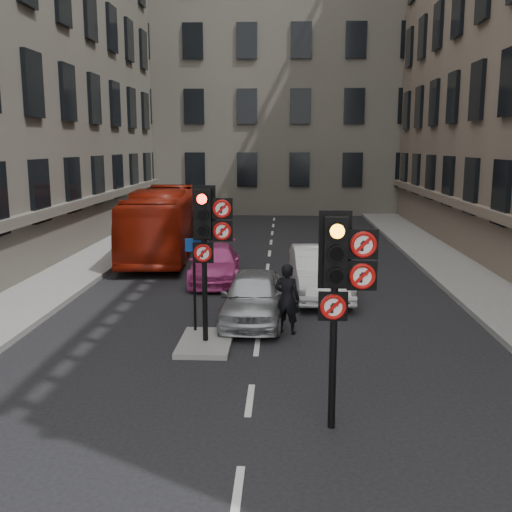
# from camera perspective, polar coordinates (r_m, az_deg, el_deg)

# --- Properties ---
(ground) EXTENTS (120.00, 120.00, 0.00)m
(ground) POSITION_cam_1_polar(r_m,az_deg,el_deg) (9.44, -1.30, -18.52)
(ground) COLOR black
(ground) RESTS_ON ground
(pavement_left) EXTENTS (3.00, 50.00, 0.16)m
(pavement_left) POSITION_cam_1_polar(r_m,az_deg,el_deg) (22.14, -18.01, -1.72)
(pavement_left) COLOR gray
(pavement_left) RESTS_ON ground
(pavement_right) EXTENTS (3.00, 50.00, 0.16)m
(pavement_right) POSITION_cam_1_polar(r_m,az_deg,el_deg) (21.76, 20.30, -2.07)
(pavement_right) COLOR gray
(pavement_right) RESTS_ON ground
(centre_island) EXTENTS (1.20, 2.00, 0.12)m
(centre_island) POSITION_cam_1_polar(r_m,az_deg,el_deg) (14.10, -4.82, -8.22)
(centre_island) COLOR gray
(centre_island) RESTS_ON ground
(building_far) EXTENTS (30.00, 14.00, 20.00)m
(building_far) POSITION_cam_1_polar(r_m,az_deg,el_deg) (46.55, 2.00, 17.22)
(building_far) COLOR #6A645A
(building_far) RESTS_ON ground
(signal_near) EXTENTS (0.91, 0.40, 3.58)m
(signal_near) POSITION_cam_1_polar(r_m,az_deg,el_deg) (9.48, 8.05, -1.76)
(signal_near) COLOR black
(signal_near) RESTS_ON ground
(signal_far) EXTENTS (0.91, 0.40, 3.58)m
(signal_far) POSITION_cam_1_polar(r_m,az_deg,el_deg) (13.46, -4.63, 2.47)
(signal_far) COLOR black
(signal_far) RESTS_ON centre_island
(car_silver) EXTENTS (1.71, 3.96, 1.33)m
(car_silver) POSITION_cam_1_polar(r_m,az_deg,el_deg) (15.74, -0.25, -3.87)
(car_silver) COLOR #A2A5AA
(car_silver) RESTS_ON ground
(car_white) EXTENTS (1.84, 4.63, 1.50)m
(car_white) POSITION_cam_1_polar(r_m,az_deg,el_deg) (18.47, 6.06, -1.50)
(car_white) COLOR white
(car_white) RESTS_ON ground
(car_pink) EXTENTS (2.00, 4.26, 1.20)m
(car_pink) POSITION_cam_1_polar(r_m,az_deg,el_deg) (20.44, -3.95, -0.72)
(car_pink) COLOR #C33988
(car_pink) RESTS_ON ground
(bus_red) EXTENTS (3.15, 10.13, 2.78)m
(bus_red) POSITION_cam_1_polar(r_m,az_deg,el_deg) (25.52, -8.88, 3.22)
(bus_red) COLOR maroon
(bus_red) RESTS_ON ground
(motorcycle) EXTENTS (0.66, 1.58, 0.92)m
(motorcycle) POSITION_cam_1_polar(r_m,az_deg,el_deg) (15.35, -2.54, -5.05)
(motorcycle) COLOR black
(motorcycle) RESTS_ON ground
(motorcyclist) EXTENTS (0.74, 0.59, 1.76)m
(motorcyclist) POSITION_cam_1_polar(r_m,az_deg,el_deg) (14.70, 2.97, -4.07)
(motorcyclist) COLOR black
(motorcyclist) RESTS_ON ground
(info_sign) EXTENTS (0.39, 0.14, 2.28)m
(info_sign) POSITION_cam_1_polar(r_m,az_deg,el_deg) (14.44, -5.92, -1.47)
(info_sign) COLOR black
(info_sign) RESTS_ON centre_island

